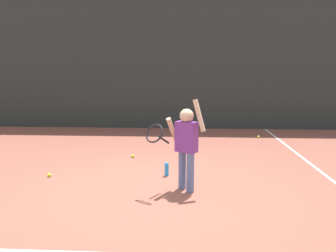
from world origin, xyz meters
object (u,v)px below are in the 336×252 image
object	(u,v)px
water_bottle	(167,169)
tennis_ball_0	(49,175)
tennis_player	(185,142)
tennis_ball_1	(258,137)
tennis_ball_2	(175,135)
tennis_ball_3	(133,156)

from	to	relation	value
water_bottle	tennis_ball_0	bearing A→B (deg)	-174.86
tennis_player	tennis_ball_1	size ratio (longest dim) A/B	20.46
water_bottle	tennis_player	bearing A→B (deg)	-65.46
water_bottle	tennis_ball_2	distance (m)	3.47
tennis_ball_2	tennis_player	bearing A→B (deg)	-86.00
tennis_ball_2	tennis_ball_0	bearing A→B (deg)	-118.25
tennis_ball_0	tennis_ball_3	bearing A→B (deg)	48.62
tennis_ball_2	tennis_ball_1	bearing A→B (deg)	-3.92
tennis_ball_0	tennis_ball_1	size ratio (longest dim) A/B	1.00
tennis_player	tennis_ball_0	xyz separation A→B (m)	(-2.24, 0.50, -0.69)
tennis_player	tennis_ball_0	bearing A→B (deg)	-160.04
tennis_player	tennis_ball_2	distance (m)	4.21
tennis_player	tennis_ball_1	xyz separation A→B (m)	(1.87, 3.99, -0.69)
tennis_ball_1	tennis_ball_2	distance (m)	2.17
tennis_player	tennis_ball_0	size ratio (longest dim) A/B	20.46
tennis_player	tennis_ball_0	distance (m)	2.40
tennis_player	tennis_ball_3	world-z (taller)	tennis_player
water_bottle	tennis_ball_2	xyz separation A→B (m)	(0.02, 3.46, -0.08)
water_bottle	tennis_ball_2	bearing A→B (deg)	89.68
tennis_player	tennis_ball_3	xyz separation A→B (m)	(-1.07, 1.84, -0.69)
tennis_ball_0	tennis_ball_1	bearing A→B (deg)	40.28
tennis_ball_1	tennis_ball_3	world-z (taller)	same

